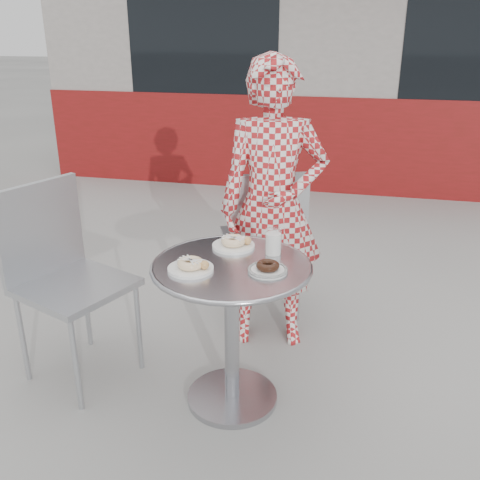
% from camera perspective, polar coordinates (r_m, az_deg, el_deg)
% --- Properties ---
extents(ground, '(60.00, 60.00, 0.00)m').
position_cam_1_polar(ground, '(2.66, -0.92, -16.56)').
color(ground, '#A7A59F').
rests_on(ground, ground).
extents(storefront, '(6.02, 4.55, 3.00)m').
position_cam_1_polar(storefront, '(7.60, 9.85, 20.14)').
color(storefront, gray).
rests_on(storefront, ground).
extents(bistro_table, '(0.70, 0.70, 0.71)m').
position_cam_1_polar(bistro_table, '(2.36, -0.89, -6.40)').
color(bistro_table, '#B7B6BB').
rests_on(bistro_table, ground).
extents(chair_far, '(0.58, 0.58, 0.92)m').
position_cam_1_polar(chair_far, '(3.27, 2.28, -2.97)').
color(chair_far, '#ADB0B5').
rests_on(chair_far, ground).
extents(chair_left, '(0.60, 0.60, 0.97)m').
position_cam_1_polar(chair_left, '(2.79, -16.87, -8.28)').
color(chair_left, '#ADB0B5').
rests_on(chair_left, ground).
extents(seated_person, '(0.63, 0.47, 1.54)m').
position_cam_1_polar(seated_person, '(2.81, 3.52, 3.48)').
color(seated_person, maroon).
rests_on(seated_person, ground).
extents(plate_far, '(0.20, 0.20, 0.05)m').
position_cam_1_polar(plate_far, '(2.46, -0.62, -0.32)').
color(plate_far, white).
rests_on(plate_far, bistro_table).
extents(plate_near, '(0.19, 0.19, 0.05)m').
position_cam_1_polar(plate_near, '(2.23, -5.21, -2.75)').
color(plate_near, white).
rests_on(plate_near, bistro_table).
extents(plate_checker, '(0.17, 0.17, 0.04)m').
position_cam_1_polar(plate_checker, '(2.22, 2.97, -3.06)').
color(plate_checker, white).
rests_on(plate_checker, bistro_table).
extents(milk_cup, '(0.07, 0.07, 0.12)m').
position_cam_1_polar(milk_cup, '(2.38, 3.58, -0.27)').
color(milk_cup, white).
rests_on(milk_cup, bistro_table).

